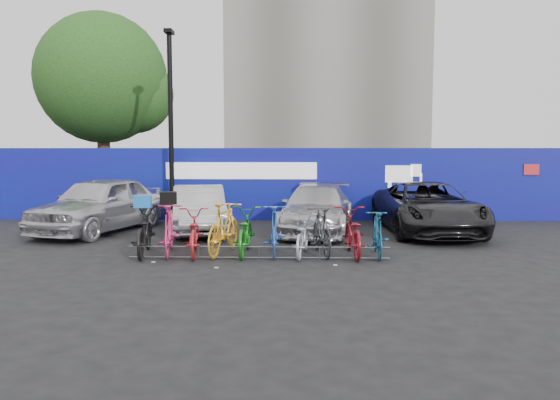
{
  "coord_description": "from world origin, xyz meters",
  "views": [
    {
      "loc": [
        0.75,
        -12.1,
        2.37
      ],
      "look_at": [
        0.39,
        2.0,
        1.05
      ],
      "focal_mm": 35.0,
      "sensor_mm": 36.0,
      "label": 1
    }
  ],
  "objects_px": {
    "bike_9": "(378,234)",
    "bike_rack": "(259,252)",
    "car_2": "(317,209)",
    "bike_2": "(193,233)",
    "car_3": "(427,208)",
    "bike_0": "(143,231)",
    "bike_5": "(274,230)",
    "tree": "(108,82)",
    "bike_4": "(244,232)",
    "lamppost": "(171,121)",
    "bike_1": "(169,229)",
    "car_0": "(100,204)",
    "bike_6": "(302,236)",
    "car_1": "(199,209)",
    "bike_7": "(322,231)",
    "bike_3": "(224,228)",
    "bike_8": "(352,232)"
  },
  "relations": [
    {
      "from": "car_2",
      "to": "car_3",
      "type": "height_order",
      "value": "car_3"
    },
    {
      "from": "tree",
      "to": "car_1",
      "type": "bearing_deg",
      "value": -54.81
    },
    {
      "from": "bike_0",
      "to": "bike_5",
      "type": "bearing_deg",
      "value": 172.87
    },
    {
      "from": "car_2",
      "to": "bike_2",
      "type": "relative_size",
      "value": 2.38
    },
    {
      "from": "bike_1",
      "to": "bike_5",
      "type": "distance_m",
      "value": 2.36
    },
    {
      "from": "tree",
      "to": "bike_rack",
      "type": "height_order",
      "value": "tree"
    },
    {
      "from": "bike_4",
      "to": "bike_7",
      "type": "height_order",
      "value": "bike_7"
    },
    {
      "from": "bike_0",
      "to": "bike_7",
      "type": "distance_m",
      "value": 3.99
    },
    {
      "from": "tree",
      "to": "car_2",
      "type": "xyz_separation_m",
      "value": [
        8.18,
        -6.66,
        -4.4
      ]
    },
    {
      "from": "car_1",
      "to": "bike_6",
      "type": "relative_size",
      "value": 2.33
    },
    {
      "from": "bike_7",
      "to": "bike_9",
      "type": "height_order",
      "value": "bike_7"
    },
    {
      "from": "car_2",
      "to": "bike_8",
      "type": "distance_m",
      "value": 3.55
    },
    {
      "from": "bike_6",
      "to": "bike_9",
      "type": "xyz_separation_m",
      "value": [
        1.67,
        -0.02,
        0.05
      ]
    },
    {
      "from": "bike_rack",
      "to": "car_2",
      "type": "bearing_deg",
      "value": 70.61
    },
    {
      "from": "bike_5",
      "to": "car_0",
      "type": "bearing_deg",
      "value": -34.06
    },
    {
      "from": "bike_6",
      "to": "lamppost",
      "type": "bearing_deg",
      "value": -45.53
    },
    {
      "from": "bike_7",
      "to": "bike_3",
      "type": "bearing_deg",
      "value": -9.21
    },
    {
      "from": "tree",
      "to": "bike_4",
      "type": "relative_size",
      "value": 3.96
    },
    {
      "from": "lamppost",
      "to": "bike_5",
      "type": "relative_size",
      "value": 3.26
    },
    {
      "from": "car_2",
      "to": "bike_9",
      "type": "bearing_deg",
      "value": -62.71
    },
    {
      "from": "car_2",
      "to": "bike_9",
      "type": "relative_size",
      "value": 2.75
    },
    {
      "from": "car_3",
      "to": "bike_4",
      "type": "bearing_deg",
      "value": -147.79
    },
    {
      "from": "bike_2",
      "to": "bike_8",
      "type": "xyz_separation_m",
      "value": [
        3.55,
        -0.0,
        0.02
      ]
    },
    {
      "from": "car_1",
      "to": "bike_1",
      "type": "xyz_separation_m",
      "value": [
        -0.09,
        -3.31,
        -0.08
      ]
    },
    {
      "from": "bike_3",
      "to": "car_0",
      "type": "bearing_deg",
      "value": -26.47
    },
    {
      "from": "car_0",
      "to": "bike_4",
      "type": "distance_m",
      "value": 5.45
    },
    {
      "from": "tree",
      "to": "bike_0",
      "type": "relative_size",
      "value": 3.82
    },
    {
      "from": "lamppost",
      "to": "bike_7",
      "type": "distance_m",
      "value": 7.58
    },
    {
      "from": "car_3",
      "to": "bike_7",
      "type": "distance_m",
      "value": 4.58
    },
    {
      "from": "lamppost",
      "to": "bike_7",
      "type": "bearing_deg",
      "value": -49.72
    },
    {
      "from": "bike_5",
      "to": "bike_6",
      "type": "xyz_separation_m",
      "value": [
        0.61,
        -0.11,
        -0.11
      ]
    },
    {
      "from": "bike_5",
      "to": "bike_7",
      "type": "relative_size",
      "value": 1.04
    },
    {
      "from": "lamppost",
      "to": "bike_1",
      "type": "relative_size",
      "value": 3.19
    },
    {
      "from": "car_0",
      "to": "car_2",
      "type": "height_order",
      "value": "car_0"
    },
    {
      "from": "lamppost",
      "to": "bike_1",
      "type": "bearing_deg",
      "value": -78.13
    },
    {
      "from": "car_3",
      "to": "bike_2",
      "type": "relative_size",
      "value": 2.66
    },
    {
      "from": "bike_3",
      "to": "bike_2",
      "type": "bearing_deg",
      "value": 20.04
    },
    {
      "from": "lamppost",
      "to": "bike_9",
      "type": "distance_m",
      "value": 8.49
    },
    {
      "from": "car_3",
      "to": "bike_1",
      "type": "relative_size",
      "value": 2.69
    },
    {
      "from": "bike_2",
      "to": "bike_8",
      "type": "distance_m",
      "value": 3.55
    },
    {
      "from": "lamppost",
      "to": "bike_2",
      "type": "height_order",
      "value": "lamppost"
    },
    {
      "from": "bike_2",
      "to": "bike_7",
      "type": "xyz_separation_m",
      "value": [
        2.88,
        0.1,
        0.03
      ]
    },
    {
      "from": "tree",
      "to": "car_3",
      "type": "height_order",
      "value": "tree"
    },
    {
      "from": "car_1",
      "to": "bike_1",
      "type": "bearing_deg",
      "value": -103.18
    },
    {
      "from": "car_3",
      "to": "bike_5",
      "type": "distance_m",
      "value": 5.38
    },
    {
      "from": "bike_9",
      "to": "bike_rack",
      "type": "bearing_deg",
      "value": 12.92
    },
    {
      "from": "bike_0",
      "to": "bike_2",
      "type": "relative_size",
      "value": 1.05
    },
    {
      "from": "car_1",
      "to": "bike_8",
      "type": "xyz_separation_m",
      "value": [
        4.0,
        -3.32,
        -0.13
      ]
    },
    {
      "from": "lamppost",
      "to": "bike_6",
      "type": "distance_m",
      "value": 7.46
    },
    {
      "from": "lamppost",
      "to": "car_1",
      "type": "bearing_deg",
      "value": -60.23
    }
  ]
}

